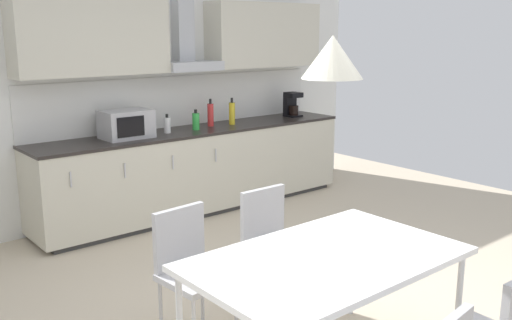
# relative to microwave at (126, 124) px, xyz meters

# --- Properties ---
(wall_back) EXTENTS (6.86, 0.10, 2.65)m
(wall_back) POSITION_rel_microwave_xyz_m (-0.02, 0.37, 0.27)
(wall_back) COLOR white
(wall_back) RESTS_ON ground_plane
(kitchen_counter) EXTENTS (3.70, 0.67, 0.92)m
(kitchen_counter) POSITION_rel_microwave_xyz_m (0.85, 0.00, -0.60)
(kitchen_counter) COLOR #333333
(kitchen_counter) RESTS_ON ground_plane
(backsplash_tile) EXTENTS (3.68, 0.02, 0.56)m
(backsplash_tile) POSITION_rel_microwave_xyz_m (0.85, 0.31, 0.14)
(backsplash_tile) COLOR silver
(backsplash_tile) RESTS_ON kitchen_counter
(upper_wall_cabinets) EXTENTS (3.68, 0.40, 0.75)m
(upper_wall_cabinets) POSITION_rel_microwave_xyz_m (0.85, 0.15, 0.85)
(upper_wall_cabinets) COLOR beige
(microwave) EXTENTS (0.48, 0.35, 0.28)m
(microwave) POSITION_rel_microwave_xyz_m (0.00, 0.00, 0.00)
(microwave) COLOR #ADADB2
(microwave) RESTS_ON kitchen_counter
(coffee_maker) EXTENTS (0.18, 0.19, 0.30)m
(coffee_maker) POSITION_rel_microwave_xyz_m (2.28, 0.03, 0.01)
(coffee_maker) COLOR black
(coffee_maker) RESTS_ON kitchen_counter
(bottle_green) EXTENTS (0.08, 0.08, 0.22)m
(bottle_green) POSITION_rel_microwave_xyz_m (0.80, -0.04, -0.05)
(bottle_green) COLOR green
(bottle_green) RESTS_ON kitchen_counter
(bottle_yellow) EXTENTS (0.07, 0.07, 0.30)m
(bottle_yellow) POSITION_rel_microwave_xyz_m (1.32, 0.00, -0.01)
(bottle_yellow) COLOR yellow
(bottle_yellow) RESTS_ON kitchen_counter
(bottle_red) EXTENTS (0.07, 0.07, 0.31)m
(bottle_red) POSITION_rel_microwave_xyz_m (1.06, 0.06, -0.01)
(bottle_red) COLOR red
(bottle_red) RESTS_ON kitchen_counter
(bottle_white) EXTENTS (0.07, 0.07, 0.20)m
(bottle_white) POSITION_rel_microwave_xyz_m (0.46, -0.02, -0.05)
(bottle_white) COLOR white
(bottle_white) RESTS_ON kitchen_counter
(dining_table) EXTENTS (1.53, 0.94, 0.75)m
(dining_table) POSITION_rel_microwave_xyz_m (-0.40, -3.11, -0.35)
(dining_table) COLOR white
(dining_table) RESTS_ON ground_plane
(chair_far_left) EXTENTS (0.43, 0.43, 0.87)m
(chair_far_left) POSITION_rel_microwave_xyz_m (-0.75, -2.26, -0.53)
(chair_far_left) COLOR #B2B2B7
(chair_far_left) RESTS_ON ground_plane
(chair_far_right) EXTENTS (0.40, 0.40, 0.87)m
(chair_far_right) POSITION_rel_microwave_xyz_m (-0.05, -2.26, -0.53)
(chair_far_right) COLOR #B2B2B7
(chair_far_right) RESTS_ON ground_plane
(pendant_lamp) EXTENTS (0.32, 0.32, 0.22)m
(pendant_lamp) POSITION_rel_microwave_xyz_m (-0.40, -3.11, 0.78)
(pendant_lamp) COLOR silver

